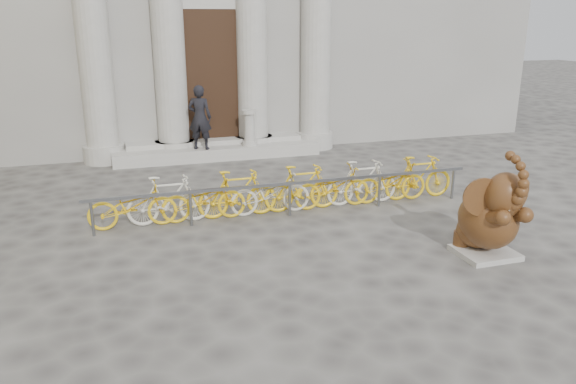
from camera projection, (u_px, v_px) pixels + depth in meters
name	position (u px, v px, depth m)	size (l,w,h in m)	color
ground	(336.00, 304.00, 8.10)	(80.00, 80.00, 0.00)	#474442
entrance_steps	(218.00, 151.00, 16.62)	(6.00, 1.20, 0.36)	#A8A59E
elephant_statue	(490.00, 218.00, 9.54)	(1.29, 1.42, 1.93)	#A8A59E
bike_rack	(285.00, 189.00, 11.82)	(8.19, 0.53, 1.00)	slate
pedestrian	(200.00, 117.00, 15.82)	(0.67, 0.44, 1.82)	black
balustrade_post	(249.00, 129.00, 16.40)	(0.43, 0.43, 1.05)	#A8A59E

